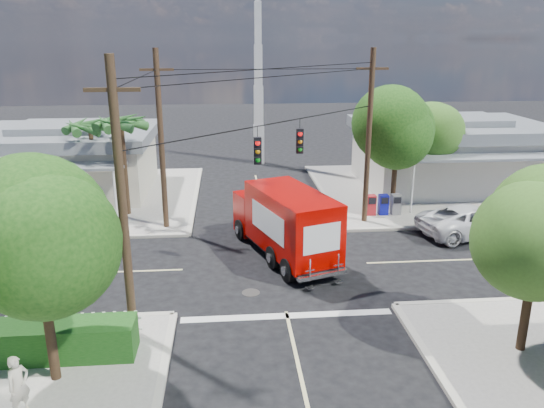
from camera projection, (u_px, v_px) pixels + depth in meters
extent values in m
plane|color=black|center=(276.00, 266.00, 22.87)|extent=(120.00, 120.00, 0.00)
cube|color=gray|center=(430.00, 190.00, 34.20)|extent=(14.00, 14.00, 0.14)
cube|color=#BDB7A7|center=(323.00, 192.00, 33.63)|extent=(0.25, 14.00, 0.14)
cube|color=#BDB7A7|center=(479.00, 226.00, 27.54)|extent=(14.00, 0.25, 0.14)
cube|color=gray|center=(81.00, 198.00, 32.41)|extent=(14.00, 14.00, 0.14)
cube|color=#BDB7A7|center=(196.00, 195.00, 32.98)|extent=(0.25, 14.00, 0.14)
cube|color=#BDB7A7|center=(43.00, 239.00, 25.76)|extent=(14.00, 0.25, 0.14)
cube|color=beige|center=(261.00, 199.00, 32.38)|extent=(0.12, 12.00, 0.01)
cube|color=beige|center=(498.00, 258.00, 23.68)|extent=(12.00, 0.12, 0.01)
cube|color=beige|center=(37.00, 275.00, 22.05)|extent=(12.00, 0.12, 0.01)
cube|color=silver|center=(287.00, 316.00, 18.78)|extent=(7.50, 0.40, 0.01)
cube|color=silver|center=(449.00, 159.00, 34.75)|extent=(11.00, 8.00, 3.40)
cube|color=gray|center=(452.00, 128.00, 34.14)|extent=(11.80, 8.80, 0.70)
cube|color=gray|center=(453.00, 120.00, 33.99)|extent=(6.05, 4.40, 0.50)
cube|color=gray|center=(486.00, 157.00, 29.73)|extent=(9.90, 1.80, 0.15)
cylinder|color=silver|center=(412.00, 188.00, 29.04)|extent=(0.12, 0.12, 2.90)
cube|color=beige|center=(68.00, 166.00, 33.26)|extent=(10.00, 8.00, 3.20)
cube|color=gray|center=(64.00, 135.00, 32.68)|extent=(10.80, 8.80, 0.70)
cube|color=gray|center=(63.00, 127.00, 32.53)|extent=(5.50, 4.40, 0.50)
cube|color=gray|center=(39.00, 167.00, 28.27)|extent=(9.00, 1.80, 0.15)
cylinder|color=silver|center=(115.00, 194.00, 28.24)|extent=(0.12, 0.12, 2.70)
cube|color=silver|center=(259.00, 144.00, 41.48)|extent=(0.80, 0.80, 3.00)
cube|color=silver|center=(259.00, 106.00, 40.59)|extent=(0.70, 0.70, 3.00)
cube|color=silver|center=(258.00, 65.00, 39.69)|extent=(0.60, 0.60, 3.00)
cube|color=silver|center=(258.00, 23.00, 38.80)|extent=(0.50, 0.50, 3.00)
cylinder|color=#422D1C|center=(48.00, 320.00, 14.57)|extent=(0.28, 0.28, 3.71)
sphere|color=#164510|center=(37.00, 241.00, 13.88)|extent=(3.71, 3.71, 3.71)
sphere|color=#164510|center=(23.00, 231.00, 13.97)|extent=(3.02, 3.02, 3.02)
sphere|color=#164510|center=(48.00, 249.00, 13.66)|extent=(3.25, 3.25, 3.25)
cylinder|color=#422D1C|center=(394.00, 175.00, 29.27)|extent=(0.28, 0.28, 4.10)
sphere|color=#164510|center=(398.00, 129.00, 28.50)|extent=(4.10, 4.10, 4.10)
sphere|color=#164510|center=(389.00, 124.00, 28.59)|extent=(3.33, 3.33, 3.33)
sphere|color=#164510|center=(405.00, 132.00, 28.29)|extent=(3.58, 3.58, 3.58)
cylinder|color=#422D1C|center=(425.00, 169.00, 31.65)|extent=(0.28, 0.28, 3.58)
sphere|color=#39601F|center=(429.00, 132.00, 30.98)|extent=(3.58, 3.58, 3.58)
sphere|color=#39601F|center=(421.00, 128.00, 31.07)|extent=(2.91, 2.91, 2.91)
sphere|color=#39601F|center=(436.00, 135.00, 30.76)|extent=(3.14, 3.14, 3.14)
cylinder|color=#422D1C|center=(528.00, 299.00, 16.03)|extent=(0.28, 0.28, 3.46)
sphere|color=#39601F|center=(539.00, 232.00, 15.39)|extent=(3.46, 3.46, 3.46)
sphere|color=#39601F|center=(523.00, 223.00, 15.48)|extent=(2.81, 2.81, 2.81)
cylinder|color=#422D1C|center=(125.00, 170.00, 28.60)|extent=(0.24, 0.24, 5.00)
cone|color=#295D25|center=(138.00, 121.00, 27.90)|extent=(0.50, 2.06, 0.98)
cone|color=#295D25|center=(134.00, 119.00, 28.54)|extent=(1.92, 1.68, 0.98)
cone|color=#295D25|center=(120.00, 119.00, 28.65)|extent=(2.12, 0.95, 0.98)
cone|color=#295D25|center=(107.00, 121.00, 28.13)|extent=(1.34, 2.07, 0.98)
cone|color=#295D25|center=(104.00, 123.00, 27.39)|extent=(1.34, 2.07, 0.98)
cone|color=#295D25|center=(114.00, 124.00, 26.98)|extent=(2.12, 0.95, 0.98)
cone|color=#295D25|center=(130.00, 123.00, 27.20)|extent=(1.92, 1.68, 0.98)
cylinder|color=#422D1C|center=(94.00, 167.00, 29.93)|extent=(0.24, 0.24, 4.60)
cone|color=#295D25|center=(106.00, 125.00, 29.28)|extent=(0.50, 2.06, 0.98)
cone|color=#295D25|center=(103.00, 123.00, 29.93)|extent=(1.92, 1.68, 0.98)
cone|color=#295D25|center=(90.00, 123.00, 30.03)|extent=(2.12, 0.95, 0.98)
cone|color=#295D25|center=(77.00, 124.00, 29.52)|extent=(1.34, 2.07, 0.98)
cone|color=#295D25|center=(73.00, 126.00, 28.77)|extent=(1.34, 2.07, 0.98)
cone|color=#295D25|center=(82.00, 128.00, 28.36)|extent=(2.12, 0.95, 0.98)
cone|color=#295D25|center=(97.00, 127.00, 28.59)|extent=(1.92, 1.68, 0.98)
cylinder|color=#473321|center=(122.00, 206.00, 16.16)|extent=(0.28, 0.28, 9.00)
cube|color=#473321|center=(112.00, 90.00, 15.11)|extent=(1.60, 0.12, 0.12)
cylinder|color=#473321|center=(369.00, 140.00, 26.89)|extent=(0.28, 0.28, 9.00)
cube|color=#473321|center=(372.00, 69.00, 25.85)|extent=(1.60, 0.12, 0.12)
cylinder|color=#473321|center=(161.00, 143.00, 26.05)|extent=(0.28, 0.28, 9.00)
cube|color=#473321|center=(157.00, 70.00, 25.01)|extent=(1.60, 0.12, 0.12)
cylinder|color=black|center=(276.00, 123.00, 21.02)|extent=(10.43, 10.43, 0.04)
cube|color=black|center=(258.00, 151.00, 20.48)|extent=(0.30, 0.24, 1.05)
sphere|color=red|center=(258.00, 143.00, 20.24)|extent=(0.20, 0.20, 0.20)
cube|color=black|center=(300.00, 141.00, 22.44)|extent=(0.30, 0.24, 1.05)
sphere|color=red|center=(300.00, 134.00, 22.21)|extent=(0.20, 0.20, 0.20)
cube|color=silver|center=(47.00, 333.00, 16.76)|extent=(5.94, 0.05, 0.08)
cube|color=silver|center=(46.00, 322.00, 16.64)|extent=(5.94, 0.05, 0.08)
cube|color=silver|center=(137.00, 325.00, 16.94)|extent=(0.09, 0.06, 1.00)
cube|color=#144312|center=(31.00, 341.00, 15.92)|extent=(6.20, 1.20, 1.10)
cube|color=#B41D24|center=(371.00, 205.00, 29.03)|extent=(0.50, 0.50, 1.10)
cube|color=#0D1194|center=(383.00, 205.00, 29.09)|extent=(0.50, 0.50, 1.10)
cube|color=slate|center=(396.00, 204.00, 29.14)|extent=(0.50, 0.50, 1.10)
cube|color=black|center=(283.00, 244.00, 23.97)|extent=(4.33, 7.35, 0.23)
cube|color=#B10400|center=(259.00, 212.00, 26.15)|extent=(2.56, 2.18, 1.99)
cube|color=black|center=(254.00, 201.00, 26.59)|extent=(1.87, 0.85, 0.86)
cube|color=silver|center=(253.00, 219.00, 27.05)|extent=(2.00, 0.80, 0.32)
cube|color=#B10400|center=(292.00, 221.00, 22.86)|extent=(3.89, 5.70, 2.62)
cube|color=white|center=(315.00, 215.00, 23.27)|extent=(1.11, 3.08, 1.18)
cube|color=white|center=(267.00, 222.00, 22.36)|extent=(1.11, 3.08, 1.18)
cube|color=white|center=(322.00, 239.00, 20.52)|extent=(1.54, 0.56, 1.18)
cube|color=silver|center=(322.00, 275.00, 20.86)|extent=(2.12, 0.94, 0.16)
cube|color=silver|center=(310.00, 270.00, 20.40)|extent=(0.40, 0.19, 0.90)
cube|color=silver|center=(338.00, 265.00, 20.90)|extent=(0.40, 0.19, 0.90)
cylinder|color=black|center=(241.00, 229.00, 25.84)|extent=(0.61, 1.03, 1.00)
cylinder|color=black|center=(279.00, 224.00, 26.66)|extent=(0.61, 1.03, 1.00)
cylinder|color=black|center=(288.00, 270.00, 21.28)|extent=(0.61, 1.03, 1.00)
cylinder|color=black|center=(333.00, 262.00, 22.10)|extent=(0.61, 1.03, 1.00)
imported|color=silver|center=(472.00, 221.00, 26.30)|extent=(5.91, 3.65, 1.53)
imported|color=beige|center=(19.00, 385.00, 13.47)|extent=(0.67, 0.72, 1.65)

